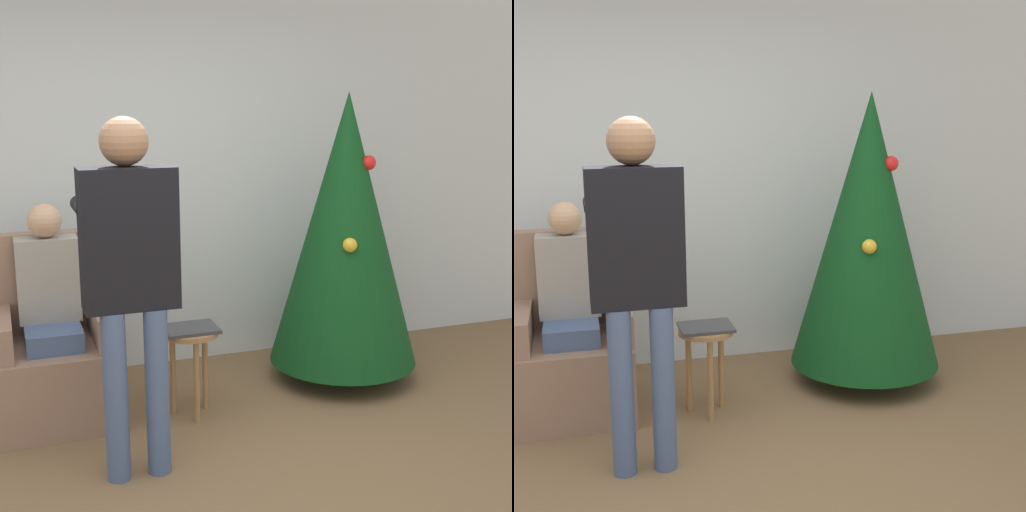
# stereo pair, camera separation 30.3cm
# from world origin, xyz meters

# --- Properties ---
(wall_back) EXTENTS (8.00, 0.06, 2.70)m
(wall_back) POSITION_xyz_m (0.00, 2.23, 1.35)
(wall_back) COLOR silver
(wall_back) RESTS_ON ground_plane
(christmas_tree) EXTENTS (1.00, 1.00, 1.94)m
(christmas_tree) POSITION_xyz_m (1.36, 1.50, 1.04)
(christmas_tree) COLOR brown
(christmas_tree) RESTS_ON ground_plane
(armchair) EXTENTS (0.69, 0.73, 1.09)m
(armchair) POSITION_xyz_m (-0.56, 1.55, 0.37)
(armchair) COLOR #93705B
(armchair) RESTS_ON ground_plane
(person_seated) EXTENTS (0.36, 0.46, 1.29)m
(person_seated) POSITION_xyz_m (-0.56, 1.52, 0.72)
(person_seated) COLOR #475B84
(person_seated) RESTS_ON ground_plane
(person_standing) EXTENTS (0.47, 0.57, 1.81)m
(person_standing) POSITION_xyz_m (-0.22, 0.71, 1.10)
(person_standing) COLOR #475B84
(person_standing) RESTS_ON ground_plane
(side_stool) EXTENTS (0.33, 0.33, 0.54)m
(side_stool) POSITION_xyz_m (0.23, 1.26, 0.42)
(side_stool) COLOR #A37547
(side_stool) RESTS_ON ground_plane
(laptop) EXTENTS (0.32, 0.26, 0.02)m
(laptop) POSITION_xyz_m (0.23, 1.26, 0.55)
(laptop) COLOR #38383D
(laptop) RESTS_ON side_stool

